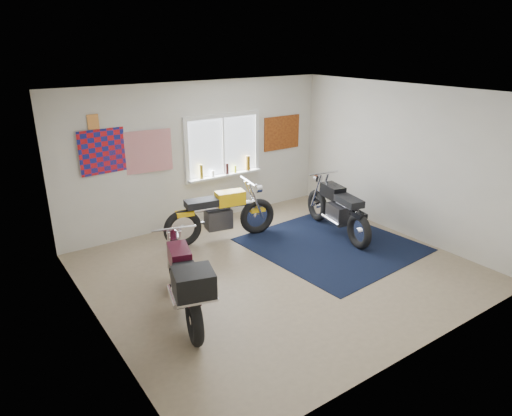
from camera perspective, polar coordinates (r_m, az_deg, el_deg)
ground at (r=7.24m, az=2.86°, el=-7.65°), size 5.50×5.50×0.00m
room_shell at (r=6.63m, az=3.11°, el=4.98°), size 5.50×5.50×5.50m
navy_rug at (r=8.15m, az=9.42°, el=-4.52°), size 2.68×2.78×0.01m
window_assembly at (r=8.95m, az=-4.14°, el=7.21°), size 1.66×0.17×1.26m
oil_bottles at (r=9.03m, az=-3.29°, el=5.11°), size 1.15×0.09×0.30m
flag_display at (r=7.89m, az=-19.70°, el=10.10°), size 1.60×0.10×1.17m
triumph_poster at (r=9.72m, az=3.25°, el=9.37°), size 0.90×0.03×0.70m
yellow_triumph at (r=8.10m, az=-4.46°, el=-0.94°), size 2.08×0.66×1.05m
black_chrome_bike at (r=8.48m, az=10.12°, el=-0.25°), size 0.68×2.02×1.05m
maroon_tourer at (r=5.86m, az=-8.87°, el=-9.19°), size 0.92×1.99×1.02m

